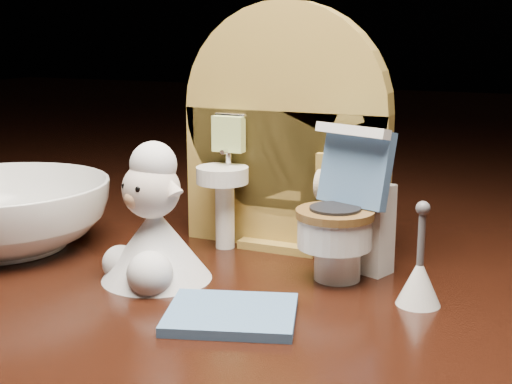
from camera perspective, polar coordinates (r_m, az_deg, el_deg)
backdrop_panel at (r=0.44m, az=2.23°, el=3.97°), size 0.13×0.05×0.15m
toy_toilet at (r=0.39m, az=7.32°, el=-2.39°), size 0.05×0.06×0.08m
bath_mat at (r=0.34m, az=-1.99°, el=-9.75°), size 0.07×0.07×0.00m
toilet_brush at (r=0.36m, az=12.93°, el=-6.72°), size 0.02×0.02×0.05m
plush_lamb at (r=0.39m, az=-8.23°, el=-3.19°), size 0.06×0.06×0.08m
ceramic_bowl at (r=0.47m, az=-19.66°, el=-1.74°), size 0.17×0.17×0.04m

